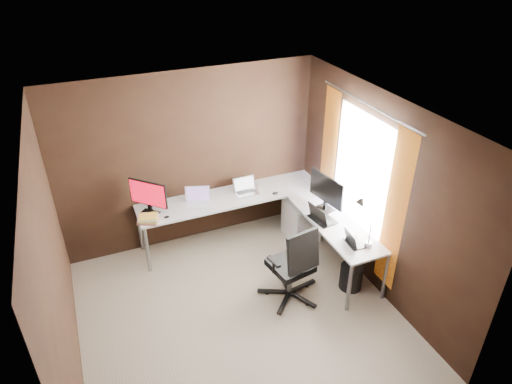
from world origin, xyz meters
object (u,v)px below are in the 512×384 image
(monitor_left, at_px, (148,196))
(monitor_right, at_px, (327,191))
(book_stack, at_px, (148,219))
(office_chair, at_px, (292,277))
(laptop_silver, at_px, (245,189))
(desk_lamp, at_px, (364,217))
(drawer_pedestal, at_px, (301,219))
(laptop_black_small, at_px, (353,241))
(laptop_white, at_px, (198,200))
(wastebasket, at_px, (351,277))
(laptop_black_big, at_px, (321,217))

(monitor_left, bearing_deg, monitor_right, 24.32)
(book_stack, relative_size, office_chair, 0.30)
(monitor_right, height_order, laptop_silver, monitor_right)
(desk_lamp, bearing_deg, monitor_left, 118.64)
(drawer_pedestal, xyz_separation_m, book_stack, (-2.16, 0.17, 0.47))
(monitor_right, distance_m, laptop_silver, 1.19)
(office_chair, bearing_deg, drawer_pedestal, 47.65)
(laptop_black_small, bearing_deg, laptop_silver, 27.86)
(drawer_pedestal, height_order, desk_lamp, desk_lamp)
(book_stack, bearing_deg, laptop_white, 13.86)
(wastebasket, bearing_deg, desk_lamp, -87.49)
(laptop_silver, distance_m, laptop_black_big, 1.22)
(monitor_left, xyz_separation_m, laptop_silver, (1.36, 0.01, -0.22))
(laptop_black_small, bearing_deg, monitor_right, -2.21)
(monitor_left, bearing_deg, desk_lamp, 7.32)
(monitor_right, xyz_separation_m, laptop_black_small, (-0.08, -0.80, -0.25))
(monitor_left, relative_size, wastebasket, 1.42)
(monitor_left, distance_m, laptop_black_small, 2.66)
(laptop_white, xyz_separation_m, book_stack, (-0.71, -0.18, -0.01))
(laptop_black_small, relative_size, wastebasket, 0.81)
(monitor_right, relative_size, laptop_black_small, 2.26)
(laptop_white, height_order, wastebasket, laptop_white)
(laptop_silver, relative_size, office_chair, 0.30)
(monitor_left, relative_size, laptop_black_big, 1.23)
(drawer_pedestal, xyz_separation_m, wastebasket, (0.07, -1.23, -0.13))
(laptop_black_big, xyz_separation_m, office_chair, (-0.61, -0.42, -0.47))
(drawer_pedestal, height_order, office_chair, office_chair)
(drawer_pedestal, bearing_deg, monitor_left, 170.32)
(laptop_black_big, height_order, office_chair, office_chair)
(monitor_left, relative_size, office_chair, 0.44)
(drawer_pedestal, xyz_separation_m, laptop_silver, (-0.73, 0.37, 0.48))
(laptop_silver, relative_size, wastebasket, 0.97)
(book_stack, bearing_deg, office_chair, -41.25)
(laptop_black_big, bearing_deg, drawer_pedestal, -16.99)
(monitor_left, xyz_separation_m, desk_lamp, (2.17, -1.67, 0.13))
(laptop_silver, bearing_deg, drawer_pedestal, -26.91)
(wastebasket, bearing_deg, laptop_white, 133.76)
(monitor_right, height_order, book_stack, monitor_right)
(laptop_silver, xyz_separation_m, office_chair, (0.02, -1.47, -0.46))
(monitor_right, relative_size, office_chair, 0.57)
(book_stack, bearing_deg, drawer_pedestal, -4.56)
(monitor_left, height_order, laptop_silver, monitor_left)
(monitor_right, bearing_deg, wastebasket, 167.96)
(drawer_pedestal, bearing_deg, desk_lamp, -86.80)
(drawer_pedestal, relative_size, monitor_right, 0.98)
(laptop_black_small, bearing_deg, laptop_white, 45.56)
(book_stack, xyz_separation_m, office_chair, (1.45, -1.27, -0.46))
(drawer_pedestal, distance_m, laptop_black_big, 0.84)
(monitor_right, bearing_deg, desk_lamp, 168.31)
(wastebasket, bearing_deg, monitor_left, 143.69)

